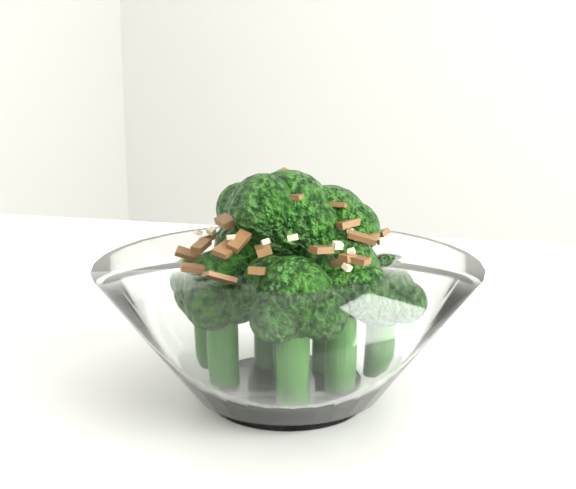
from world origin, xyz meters
The scene contains 2 objects.
table centered at (-0.02, -0.03, 0.68)m, with size 1.39×1.12×0.75m.
broccoli_dish centered at (0.03, -0.06, 0.80)m, with size 0.21×0.21×0.13m.
Camera 1 is at (0.27, -0.45, 0.95)m, focal length 55.00 mm.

